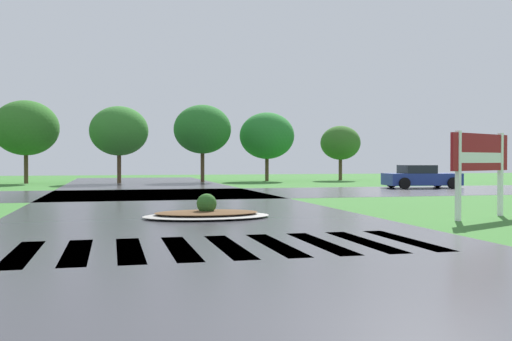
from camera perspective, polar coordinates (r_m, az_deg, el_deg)
asphalt_roadway at (r=15.07m, az=-5.76°, el=-5.09°), size 10.17×80.00×0.01m
asphalt_cross_road at (r=28.17m, az=-9.54°, el=-2.27°), size 90.00×9.15×0.01m
crosswalk_stripes at (r=10.98m, az=-2.67°, el=-7.37°), size 7.65×3.15×0.01m
estate_billboard at (r=17.33m, az=20.96°, el=1.20°), size 2.62×1.35×2.39m
median_island at (r=16.36m, az=-4.82°, el=-4.18°), size 3.53×2.23×0.68m
car_blue_compact at (r=35.13m, az=15.71°, el=-0.65°), size 4.38×2.49×1.33m
background_treeline at (r=43.11m, az=-13.42°, el=3.85°), size 33.93×5.99×6.18m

